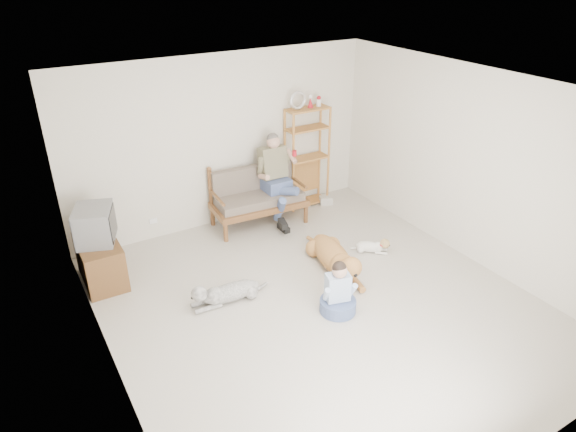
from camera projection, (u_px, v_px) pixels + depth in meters
floor at (320, 304)px, 6.51m from camera, size 5.50×5.50×0.00m
ceiling at (327, 92)px, 5.27m from camera, size 5.50×5.50×0.00m
wall_back at (223, 142)px, 7.99m from camera, size 5.00×0.00×5.00m
wall_front at (533, 351)px, 3.79m from camera, size 5.00×0.00×5.00m
wall_left at (100, 271)px, 4.75m from camera, size 0.00×5.50×5.50m
wall_right at (474, 167)px, 7.03m from camera, size 0.00×5.50×5.50m
loveseat at (257, 195)px, 8.28m from camera, size 1.55×0.81×0.95m
man at (279, 185)px, 8.17m from camera, size 0.56×0.80×1.29m
etagere at (307, 157)px, 8.70m from camera, size 0.77×0.34×2.03m
book_stack at (326, 200)px, 9.08m from camera, size 0.26×0.22×0.14m
tv_stand at (100, 262)px, 6.84m from camera, size 0.51×0.91×0.60m
crt_tv at (95, 225)px, 6.64m from camera, size 0.62×0.69×0.47m
wall_outlet at (153, 221)px, 7.88m from camera, size 0.12×0.02×0.08m
golden_retriever at (336, 259)px, 7.11m from camera, size 0.61×1.59×0.49m
shaggy_dog at (224, 293)px, 6.50m from camera, size 1.12×0.30×0.33m
terrier at (374, 246)px, 7.60m from camera, size 0.50×0.46×0.23m
child at (338, 294)px, 6.27m from camera, size 0.45×0.45×0.72m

